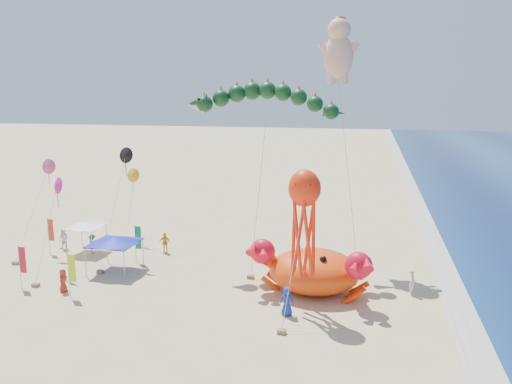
{
  "coord_description": "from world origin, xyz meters",
  "views": [
    {
      "loc": [
        5.98,
        -32.75,
        13.66
      ],
      "look_at": [
        -2.0,
        2.0,
        6.5
      ],
      "focal_mm": 35.0,
      "sensor_mm": 36.0,
      "label": 1
    }
  ],
  "objects_px": {
    "crab_inflatable": "(314,270)",
    "canopy_blue": "(114,240)",
    "octopus_kite": "(304,215)",
    "dragon_kite": "(265,104)",
    "cherub_kite": "(339,48)",
    "canopy_white": "(86,225)"
  },
  "relations": [
    {
      "from": "cherub_kite",
      "to": "canopy_white",
      "type": "xyz_separation_m",
      "value": [
        -20.84,
        -4.36,
        -14.63
      ]
    },
    {
      "from": "canopy_white",
      "to": "canopy_blue",
      "type": "bearing_deg",
      "value": -37.96
    },
    {
      "from": "cherub_kite",
      "to": "canopy_blue",
      "type": "distance_m",
      "value": 23.21
    },
    {
      "from": "crab_inflatable",
      "to": "dragon_kite",
      "type": "height_order",
      "value": "dragon_kite"
    },
    {
      "from": "dragon_kite",
      "to": "octopus_kite",
      "type": "relative_size",
      "value": 1.55
    },
    {
      "from": "crab_inflatable",
      "to": "canopy_blue",
      "type": "relative_size",
      "value": 2.26
    },
    {
      "from": "dragon_kite",
      "to": "canopy_white",
      "type": "relative_size",
      "value": 4.71
    },
    {
      "from": "octopus_kite",
      "to": "dragon_kite",
      "type": "bearing_deg",
      "value": 117.1
    },
    {
      "from": "octopus_kite",
      "to": "canopy_blue",
      "type": "height_order",
      "value": "octopus_kite"
    },
    {
      "from": "octopus_kite",
      "to": "cherub_kite",
      "type": "bearing_deg",
      "value": 85.03
    },
    {
      "from": "cherub_kite",
      "to": "canopy_white",
      "type": "relative_size",
      "value": 6.55
    },
    {
      "from": "canopy_blue",
      "to": "dragon_kite",
      "type": "bearing_deg",
      "value": 23.02
    },
    {
      "from": "canopy_blue",
      "to": "canopy_white",
      "type": "height_order",
      "value": "same"
    },
    {
      "from": "cherub_kite",
      "to": "canopy_white",
      "type": "distance_m",
      "value": 25.83
    },
    {
      "from": "cherub_kite",
      "to": "canopy_white",
      "type": "height_order",
      "value": "cherub_kite"
    },
    {
      "from": "crab_inflatable",
      "to": "octopus_kite",
      "type": "height_order",
      "value": "octopus_kite"
    },
    {
      "from": "dragon_kite",
      "to": "crab_inflatable",
      "type": "bearing_deg",
      "value": -49.48
    },
    {
      "from": "crab_inflatable",
      "to": "canopy_blue",
      "type": "distance_m",
      "value": 15.55
    },
    {
      "from": "dragon_kite",
      "to": "canopy_blue",
      "type": "bearing_deg",
      "value": -156.98
    },
    {
      "from": "cherub_kite",
      "to": "octopus_kite",
      "type": "bearing_deg",
      "value": -94.97
    },
    {
      "from": "octopus_kite",
      "to": "canopy_white",
      "type": "height_order",
      "value": "octopus_kite"
    },
    {
      "from": "canopy_white",
      "to": "crab_inflatable",
      "type": "bearing_deg",
      "value": -12.62
    }
  ]
}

